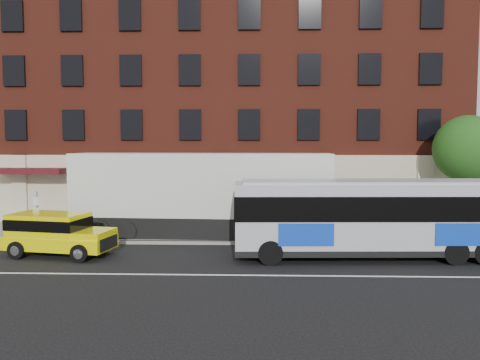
{
  "coord_description": "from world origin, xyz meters",
  "views": [
    {
      "loc": [
        2.16,
        -17.15,
        4.82
      ],
      "look_at": [
        1.42,
        5.5,
        3.14
      ],
      "focal_mm": 36.67,
      "sensor_mm": 36.0,
      "label": 1
    }
  ],
  "objects_px": {
    "sign_pole": "(37,213)",
    "city_bus": "(378,215)",
    "street_tree": "(469,151)",
    "shipping_container": "(202,196)",
    "yellow_suv": "(55,232)"
  },
  "relations": [
    {
      "from": "sign_pole",
      "to": "yellow_suv",
      "type": "distance_m",
      "value": 3.42
    },
    {
      "from": "sign_pole",
      "to": "city_bus",
      "type": "height_order",
      "value": "city_bus"
    },
    {
      "from": "street_tree",
      "to": "shipping_container",
      "type": "bearing_deg",
      "value": -172.17
    },
    {
      "from": "shipping_container",
      "to": "city_bus",
      "type": "bearing_deg",
      "value": -28.01
    },
    {
      "from": "street_tree",
      "to": "shipping_container",
      "type": "height_order",
      "value": "street_tree"
    },
    {
      "from": "city_bus",
      "to": "yellow_suv",
      "type": "bearing_deg",
      "value": 179.72
    },
    {
      "from": "yellow_suv",
      "to": "shipping_container",
      "type": "distance_m",
      "value": 7.28
    },
    {
      "from": "street_tree",
      "to": "yellow_suv",
      "type": "distance_m",
      "value": 21.18
    },
    {
      "from": "street_tree",
      "to": "shipping_container",
      "type": "relative_size",
      "value": 0.47
    },
    {
      "from": "city_bus",
      "to": "sign_pole",
      "type": "bearing_deg",
      "value": 169.97
    },
    {
      "from": "sign_pole",
      "to": "shipping_container",
      "type": "relative_size",
      "value": 0.19
    },
    {
      "from": "shipping_container",
      "to": "sign_pole",
      "type": "bearing_deg",
      "value": -170.0
    },
    {
      "from": "sign_pole",
      "to": "street_tree",
      "type": "height_order",
      "value": "street_tree"
    },
    {
      "from": "sign_pole",
      "to": "yellow_suv",
      "type": "height_order",
      "value": "sign_pole"
    },
    {
      "from": "street_tree",
      "to": "shipping_container",
      "type": "xyz_separation_m",
      "value": [
        -14.12,
        -1.94,
        -2.26
      ]
    }
  ]
}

